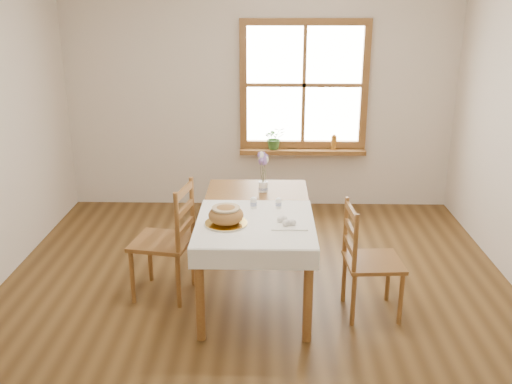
% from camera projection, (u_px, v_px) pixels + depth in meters
% --- Properties ---
extents(ground, '(5.00, 5.00, 0.00)m').
position_uv_depth(ground, '(255.00, 308.00, 4.63)').
color(ground, brown).
rests_on(ground, ground).
extents(room_walls, '(4.60, 5.10, 2.65)m').
position_uv_depth(room_walls, '(255.00, 99.00, 4.08)').
color(room_walls, silver).
rests_on(room_walls, ground).
extents(window, '(1.46, 0.08, 1.46)m').
position_uv_depth(window, '(304.00, 85.00, 6.49)').
color(window, brown).
rests_on(window, ground).
extents(window_sill, '(1.46, 0.20, 0.05)m').
position_uv_depth(window_sill, '(302.00, 151.00, 6.67)').
color(window_sill, brown).
rests_on(window_sill, ground).
extents(dining_table, '(0.90, 1.60, 0.75)m').
position_uv_depth(dining_table, '(256.00, 219.00, 4.70)').
color(dining_table, brown).
rests_on(dining_table, ground).
extents(table_linen, '(0.91, 0.99, 0.01)m').
position_uv_depth(table_linen, '(255.00, 223.00, 4.38)').
color(table_linen, white).
rests_on(table_linen, dining_table).
extents(chair_left, '(0.56, 0.54, 0.99)m').
position_uv_depth(chair_left, '(162.00, 240.00, 4.72)').
color(chair_left, brown).
rests_on(chair_left, ground).
extents(chair_right, '(0.48, 0.46, 0.92)m').
position_uv_depth(chair_right, '(374.00, 260.00, 4.44)').
color(chair_right, brown).
rests_on(chair_right, ground).
extents(bread_plate, '(0.38, 0.38, 0.02)m').
position_uv_depth(bread_plate, '(226.00, 224.00, 4.33)').
color(bread_plate, white).
rests_on(bread_plate, table_linen).
extents(bread_loaf, '(0.27, 0.27, 0.15)m').
position_uv_depth(bread_loaf, '(226.00, 213.00, 4.30)').
color(bread_loaf, olive).
rests_on(bread_loaf, bread_plate).
extents(egg_napkin, '(0.27, 0.23, 0.01)m').
position_uv_depth(egg_napkin, '(289.00, 224.00, 4.32)').
color(egg_napkin, white).
rests_on(egg_napkin, table_linen).
extents(eggs, '(0.21, 0.19, 0.05)m').
position_uv_depth(eggs, '(289.00, 221.00, 4.31)').
color(eggs, silver).
rests_on(eggs, egg_napkin).
extents(salt_shaker, '(0.06, 0.06, 0.10)m').
position_uv_depth(salt_shaker, '(254.00, 203.00, 4.65)').
color(salt_shaker, white).
rests_on(salt_shaker, table_linen).
extents(pepper_shaker, '(0.06, 0.06, 0.09)m').
position_uv_depth(pepper_shaker, '(278.00, 203.00, 4.65)').
color(pepper_shaker, white).
rests_on(pepper_shaker, table_linen).
extents(flower_vase, '(0.09, 0.09, 0.09)m').
position_uv_depth(flower_vase, '(263.00, 187.00, 5.07)').
color(flower_vase, white).
rests_on(flower_vase, dining_table).
extents(lavender_bouquet, '(0.15, 0.15, 0.27)m').
position_uv_depth(lavender_bouquet, '(263.00, 168.00, 5.01)').
color(lavender_bouquet, '#7B599F').
rests_on(lavender_bouquet, flower_vase).
extents(potted_plant, '(0.29, 0.31, 0.20)m').
position_uv_depth(potted_plant, '(274.00, 140.00, 6.63)').
color(potted_plant, '#3C6D2B').
rests_on(potted_plant, window_sill).
extents(amber_bottle, '(0.08, 0.08, 0.18)m').
position_uv_depth(amber_bottle, '(334.00, 142.00, 6.62)').
color(amber_bottle, '#AC681F').
rests_on(amber_bottle, window_sill).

